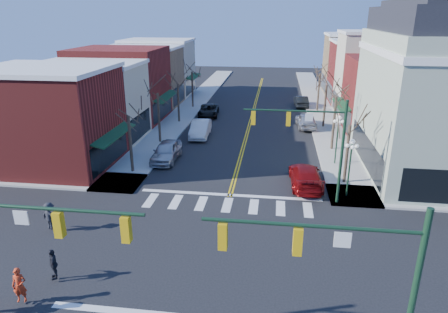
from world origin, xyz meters
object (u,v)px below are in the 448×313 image
at_px(car_right_near, 306,176).
at_px(car_right_mid, 306,120).
at_px(car_right_far, 301,101).
at_px(lamppost_corner, 350,158).
at_px(pedestrian_red_a, 19,285).
at_px(car_left_near, 166,151).
at_px(car_left_mid, 200,129).
at_px(lamppost_midblock, 338,132).
at_px(pedestrian_dark_a, 53,264).
at_px(pedestrian_dark_b, 50,216).
at_px(car_left_far, 209,110).

xyz_separation_m(car_right_near, car_right_mid, (0.97, 16.50, 0.05)).
xyz_separation_m(car_right_mid, car_right_far, (0.00, 10.84, -0.09)).
bearing_deg(lamppost_corner, pedestrian_red_a, -140.61).
distance_m(car_right_mid, pedestrian_red_a, 34.49).
distance_m(car_left_near, car_left_mid, 7.72).
distance_m(lamppost_midblock, car_right_far, 22.69).
distance_m(lamppost_corner, car_right_mid, 18.38).
xyz_separation_m(lamppost_corner, pedestrian_dark_a, (-15.50, -11.45, -2.02)).
bearing_deg(pedestrian_red_a, pedestrian_dark_b, 97.81).
height_order(car_right_mid, car_right_far, car_right_mid).
relative_size(car_left_near, pedestrian_dark_a, 3.15).
height_order(car_right_near, pedestrian_red_a, pedestrian_red_a).
bearing_deg(car_left_near, car_left_mid, 78.13).
bearing_deg(pedestrian_dark_b, pedestrian_red_a, 127.38).
height_order(car_left_far, car_right_far, car_right_far).
bearing_deg(car_right_mid, car_right_near, 81.16).
xyz_separation_m(lamppost_corner, car_left_near, (-14.60, 5.66, -2.11)).
bearing_deg(pedestrian_red_a, car_left_near, 74.34).
bearing_deg(pedestrian_dark_b, car_left_far, -80.44).
bearing_deg(car_right_near, car_right_mid, -96.33).
height_order(pedestrian_red_a, pedestrian_dark_a, pedestrian_red_a).
xyz_separation_m(car_right_far, pedestrian_dark_b, (-16.40, -36.08, 0.25)).
relative_size(lamppost_midblock, car_right_far, 0.94).
height_order(lamppost_corner, pedestrian_dark_a, lamppost_corner).
distance_m(lamppost_midblock, car_right_near, 5.97).
bearing_deg(car_left_far, car_left_mid, -90.27).
bearing_deg(car_right_far, lamppost_corner, 89.31).
distance_m(car_right_near, car_right_mid, 16.52).
relative_size(lamppost_corner, car_left_near, 0.87).
distance_m(car_left_mid, pedestrian_red_a, 26.60).
relative_size(car_right_far, pedestrian_dark_b, 2.70).
xyz_separation_m(lamppost_midblock, car_left_near, (-14.60, -0.84, -2.11)).
xyz_separation_m(car_left_near, pedestrian_dark_b, (-3.60, -12.73, 0.16)).
height_order(car_left_mid, car_right_mid, car_left_mid).
relative_size(car_left_mid, pedestrian_dark_a, 3.25).
bearing_deg(car_right_far, car_right_mid, 85.76).
bearing_deg(car_right_far, pedestrian_dark_b, 61.32).
xyz_separation_m(lamppost_midblock, car_right_far, (-1.80, 22.51, -2.20)).
height_order(car_right_far, pedestrian_dark_a, pedestrian_dark_a).
height_order(lamppost_corner, car_left_mid, lamppost_corner).
xyz_separation_m(pedestrian_dark_a, pedestrian_dark_b, (-2.70, 4.37, 0.06)).
distance_m(lamppost_midblock, car_right_mid, 12.00).
height_order(car_left_far, car_right_near, car_right_near).
relative_size(car_left_near, car_right_far, 1.08).
bearing_deg(car_left_near, car_right_mid, 44.45).
height_order(car_left_mid, car_right_far, car_left_mid).
xyz_separation_m(car_right_mid, pedestrian_dark_a, (-13.70, -29.62, 0.09)).
height_order(car_left_far, pedestrian_red_a, pedestrian_red_a).
distance_m(car_left_near, pedestrian_dark_a, 17.13).
bearing_deg(pedestrian_dark_a, lamppost_midblock, 111.45).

